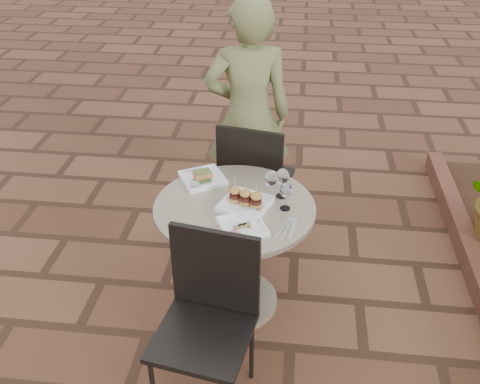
# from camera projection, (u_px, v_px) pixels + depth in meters

# --- Properties ---
(ground) EXTENTS (60.00, 60.00, 0.00)m
(ground) POSITION_uv_depth(u_px,v_px,m) (227.00, 291.00, 3.43)
(ground) COLOR brown
(ground) RESTS_ON ground
(cafe_table) EXTENTS (0.90, 0.90, 0.73)m
(cafe_table) POSITION_uv_depth(u_px,v_px,m) (235.00, 241.00, 3.09)
(cafe_table) COLOR gray
(cafe_table) RESTS_ON ground
(chair_far) EXTENTS (0.52, 0.52, 0.93)m
(chair_far) POSITION_uv_depth(u_px,v_px,m) (254.00, 174.00, 3.60)
(chair_far) COLOR black
(chair_far) RESTS_ON ground
(chair_near) EXTENTS (0.51, 0.51, 0.93)m
(chair_near) POSITION_uv_depth(u_px,v_px,m) (209.00, 308.00, 2.55)
(chair_near) COLOR black
(chair_near) RESTS_ON ground
(diner) EXTENTS (0.67, 0.51, 1.66)m
(diner) POSITION_uv_depth(u_px,v_px,m) (248.00, 117.00, 3.70)
(diner) COLOR brown
(diner) RESTS_ON ground
(plate_salmon) EXTENTS (0.32, 0.32, 0.07)m
(plate_salmon) POSITION_uv_depth(u_px,v_px,m) (203.00, 178.00, 3.17)
(plate_salmon) COLOR white
(plate_salmon) RESTS_ON cafe_table
(plate_sliders) EXTENTS (0.32, 0.32, 0.16)m
(plate_sliders) POSITION_uv_depth(u_px,v_px,m) (245.00, 201.00, 2.93)
(plate_sliders) COLOR white
(plate_sliders) RESTS_ON cafe_table
(plate_tuna) EXTENTS (0.30, 0.30, 0.03)m
(plate_tuna) POSITION_uv_depth(u_px,v_px,m) (242.00, 227.00, 2.77)
(plate_tuna) COLOR white
(plate_tuna) RESTS_ON cafe_table
(wine_glass_right) EXTENTS (0.07, 0.07, 0.16)m
(wine_glass_right) POSITION_uv_depth(u_px,v_px,m) (286.00, 191.00, 2.87)
(wine_glass_right) COLOR white
(wine_glass_right) RESTS_ON cafe_table
(wine_glass_mid) EXTENTS (0.08, 0.08, 0.18)m
(wine_glass_mid) POSITION_uv_depth(u_px,v_px,m) (271.00, 179.00, 2.94)
(wine_glass_mid) COLOR white
(wine_glass_mid) RESTS_ON cafe_table
(wine_glass_far) EXTENTS (0.08, 0.08, 0.18)m
(wine_glass_far) POSITION_uv_depth(u_px,v_px,m) (282.00, 177.00, 2.97)
(wine_glass_far) COLOR white
(wine_glass_far) RESTS_ON cafe_table
(steel_ramekin) EXTENTS (0.07, 0.07, 0.04)m
(steel_ramekin) POSITION_uv_depth(u_px,v_px,m) (195.00, 186.00, 3.10)
(steel_ramekin) COLOR silver
(steel_ramekin) RESTS_ON cafe_table
(cutlery_set) EXTENTS (0.14, 0.23, 0.00)m
(cutlery_set) POSITION_uv_depth(u_px,v_px,m) (288.00, 228.00, 2.78)
(cutlery_set) COLOR silver
(cutlery_set) RESTS_ON cafe_table
(planter_curb) EXTENTS (0.12, 3.00, 0.15)m
(planter_curb) POSITION_uv_depth(u_px,v_px,m) (476.00, 271.00, 3.48)
(planter_curb) COLOR brown
(planter_curb) RESTS_ON ground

